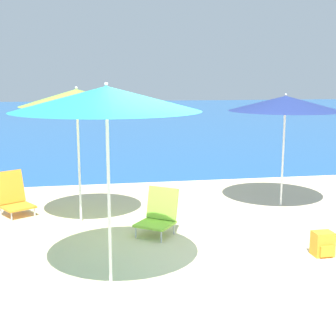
% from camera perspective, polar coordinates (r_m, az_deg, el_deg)
% --- Properties ---
extents(ground_plane, '(60.00, 60.00, 0.00)m').
position_cam_1_polar(ground_plane, '(6.13, 4.77, -11.76)').
color(ground_plane, beige).
extents(sea_water, '(60.00, 40.00, 0.01)m').
position_cam_1_polar(sea_water, '(30.54, -7.55, 6.35)').
color(sea_water, '#1E5699').
rests_on(sea_water, ground).
extents(beach_umbrella_lime, '(1.83, 1.83, 2.23)m').
position_cam_1_polar(beach_umbrella_lime, '(7.66, -11.07, 8.40)').
color(beach_umbrella_lime, white).
rests_on(beach_umbrella_lime, ground).
extents(beach_umbrella_navy, '(2.06, 2.06, 2.09)m').
position_cam_1_polar(beach_umbrella_navy, '(8.79, 14.12, 7.64)').
color(beach_umbrella_navy, white).
rests_on(beach_umbrella_navy, ground).
extents(beach_umbrella_teal, '(2.09, 2.09, 2.31)m').
position_cam_1_polar(beach_umbrella_teal, '(5.18, -7.51, 8.35)').
color(beach_umbrella_teal, white).
rests_on(beach_umbrella_teal, ground).
extents(beach_chair_lime, '(0.74, 0.75, 0.71)m').
position_cam_1_polar(beach_chair_lime, '(7.17, -1.14, -5.59)').
color(beach_chair_lime, silver).
rests_on(beach_chair_lime, ground).
extents(beach_chair_orange, '(0.73, 0.77, 0.75)m').
position_cam_1_polar(beach_chair_orange, '(8.64, -18.32, -3.30)').
color(beach_chair_orange, silver).
rests_on(beach_chair_orange, ground).
extents(backpack_orange, '(0.27, 0.24, 0.33)m').
position_cam_1_polar(backpack_orange, '(6.71, 18.34, -8.78)').
color(backpack_orange, orange).
rests_on(backpack_orange, ground).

